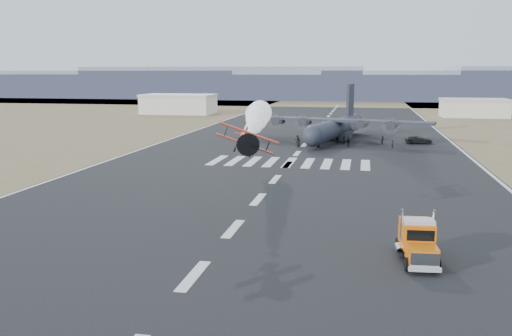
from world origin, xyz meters
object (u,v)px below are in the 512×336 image
(hangar_right, at_px, (474,108))
(crew_e, at_px, (298,142))
(crew_h, at_px, (344,140))
(crew_d, at_px, (348,142))
(support_vehicle, at_px, (419,140))
(crew_c, at_px, (297,139))
(transport_aircraft, at_px, (336,126))
(crew_b, at_px, (383,140))
(hangar_left, at_px, (179,104))
(crew_g, at_px, (308,138))
(aerobatic_biplane, at_px, (246,139))
(semi_truck, at_px, (417,240))
(crew_a, at_px, (393,144))
(crew_f, at_px, (337,139))

(hangar_right, height_order, crew_e, hangar_right)
(crew_h, bearing_deg, crew_d, 79.82)
(support_vehicle, distance_m, crew_c, 24.61)
(transport_aircraft, distance_m, crew_b, 10.36)
(hangar_left, distance_m, hangar_right, 98.13)
(transport_aircraft, relative_size, support_vehicle, 7.52)
(crew_g, relative_size, crew_h, 1.16)
(transport_aircraft, bearing_deg, crew_c, -131.94)
(aerobatic_biplane, distance_m, transport_aircraft, 66.28)
(semi_truck, height_order, crew_a, semi_truck)
(hangar_right, relative_size, aerobatic_biplane, 3.67)
(crew_a, xyz_separation_m, crew_e, (-17.95, -0.83, 0.09))
(hangar_right, bearing_deg, crew_d, -115.30)
(crew_d, distance_m, crew_e, 9.72)
(support_vehicle, bearing_deg, crew_g, 91.14)
(crew_c, bearing_deg, semi_truck, 93.01)
(crew_a, distance_m, crew_f, 11.98)
(transport_aircraft, distance_m, crew_a, 14.92)
(hangar_left, bearing_deg, crew_a, -47.32)
(semi_truck, distance_m, crew_d, 64.90)
(support_vehicle, relative_size, crew_f, 2.97)
(crew_d, height_order, crew_h, crew_d)
(transport_aircraft, bearing_deg, crew_f, -70.53)
(crew_e, bearing_deg, aerobatic_biplane, -115.97)
(crew_a, relative_size, crew_h, 1.04)
(hangar_left, distance_m, crew_e, 91.31)
(support_vehicle, height_order, crew_h, crew_h)
(support_vehicle, xyz_separation_m, crew_d, (-13.94, -7.43, 0.17))
(crew_c, relative_size, crew_f, 0.91)
(support_vehicle, bearing_deg, transport_aircraft, 80.55)
(crew_h, bearing_deg, crew_f, -27.62)
(support_vehicle, distance_m, crew_h, 15.27)
(crew_c, bearing_deg, support_vehicle, 177.60)
(crew_g, bearing_deg, crew_a, -108.95)
(semi_truck, relative_size, aerobatic_biplane, 1.33)
(transport_aircraft, relative_size, crew_a, 24.55)
(crew_g, bearing_deg, crew_c, 128.30)
(hangar_right, relative_size, transport_aircraft, 0.51)
(crew_a, bearing_deg, crew_h, 46.18)
(crew_a, height_order, crew_g, crew_g)
(transport_aircraft, distance_m, crew_f, 4.81)
(crew_b, relative_size, crew_d, 0.86)
(crew_a, bearing_deg, transport_aircraft, 34.61)
(hangar_right, relative_size, semi_truck, 2.75)
(crew_c, distance_m, crew_d, 10.94)
(aerobatic_biplane, bearing_deg, crew_g, 81.80)
(crew_h, bearing_deg, crew_g, -28.76)
(crew_d, xyz_separation_m, crew_e, (-9.58, -1.62, -0.00))
(crew_c, bearing_deg, crew_a, 155.51)
(hangar_left, relative_size, crew_h, 15.55)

